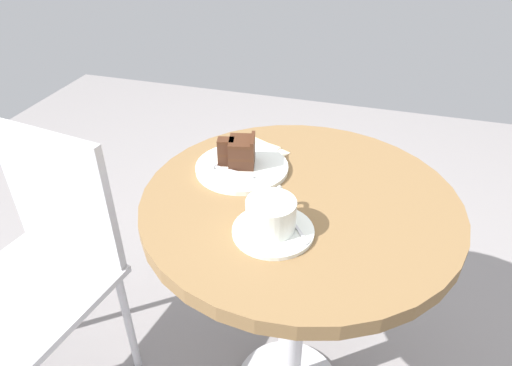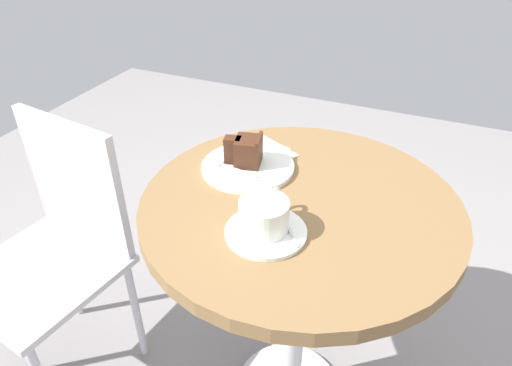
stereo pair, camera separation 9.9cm
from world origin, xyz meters
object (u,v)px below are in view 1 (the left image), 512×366
Objects in this scene: saucer at (273,231)px; cake_plate at (242,167)px; teaspoon at (299,231)px; napkin at (248,152)px; cake_slice at (240,152)px; fork at (222,169)px; cafe_chair at (45,255)px; coffee_cup at (271,213)px.

cake_plate reaches higher than saucer.
napkin is (0.28, 0.20, -0.01)m from teaspoon.
teaspoon is at bearing -137.24° from cake_slice.
cake_slice is 0.48× the size of napkin.
cake_slice reaches higher than saucer.
cake_slice reaches higher than napkin.
saucer is at bearing -146.73° from cake_slice.
fork is 0.17× the size of cafe_chair.
cake_plate is 0.05m from fork.
cake_plate reaches higher than napkin.
cake_slice is (0.21, 0.13, 0.00)m from coffee_cup.
coffee_cup is (0.01, 0.01, 0.04)m from saucer.
cake_slice is at bearing -121.58° from fork.
fork is at bearing 128.99° from cake_plate.
cafe_chair is (0.02, 0.69, -0.26)m from teaspoon.
fork is at bearing 165.55° from napkin.
teaspoon reaches higher than cake_plate.
cake_slice is 0.12× the size of cafe_chair.
coffee_cup reaches higher than teaspoon.
saucer is 0.25m from cake_plate.
coffee_cup is at bearing -154.04° from napkin.
coffee_cup is 0.25m from cake_slice.
fork reaches higher than teaspoon.
saucer is 0.82× the size of napkin.
cake_plate is at bearing 29.04° from cafe_chair.
cafe_chair is (0.02, 0.63, -0.29)m from coffee_cup.
cafe_chair reaches higher than cake_plate.
coffee_cup reaches higher than cake_plate.
cake_slice is at bearing -176.91° from napkin.
saucer is at bearing 6.60° from cafe_chair.
napkin is (0.28, 0.14, -0.04)m from coffee_cup.
saucer is 0.20× the size of cafe_chair.
teaspoon is (0.01, -0.05, 0.01)m from saucer.
saucer is 1.72× the size of teaspoon.
coffee_cup is at bearing 144.81° from fork.
cake_plate is at bearing 32.61° from saucer.
teaspoon reaches higher than saucer.
saucer is 1.22× the size of coffee_cup.
saucer reaches higher than napkin.
fork is (-0.04, 0.03, -0.03)m from cake_slice.
cake_plate is at bearing -130.66° from fork.
napkin is at bearing 3.09° from cake_slice.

